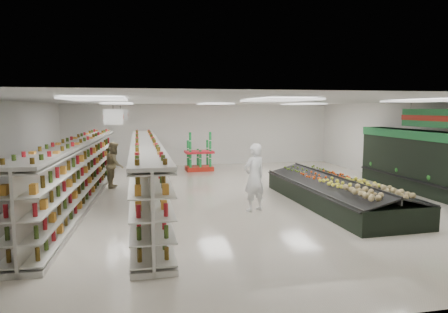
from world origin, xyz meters
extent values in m
plane|color=beige|center=(0.00, 0.00, 0.00)|extent=(16.00, 16.00, 0.00)
cube|color=white|center=(0.00, 0.00, 3.20)|extent=(14.00, 16.00, 0.02)
cube|color=white|center=(0.00, 8.00, 1.60)|extent=(14.00, 0.02, 3.20)
cube|color=white|center=(0.00, -8.00, 1.60)|extent=(14.00, 0.02, 3.20)
cube|color=white|center=(-7.00, 0.00, 1.60)|extent=(0.02, 16.00, 3.20)
cube|color=white|center=(7.00, 0.00, 1.60)|extent=(0.02, 16.00, 3.20)
cube|color=black|center=(6.55, -1.50, 1.10)|extent=(0.80, 8.00, 2.20)
cube|color=#1D6F35|center=(6.53, -1.50, 2.05)|extent=(0.85, 8.00, 0.30)
cube|color=black|center=(6.30, -1.50, 0.55)|extent=(0.55, 7.80, 0.15)
cube|color=silver|center=(6.40, -1.50, 1.35)|extent=(0.45, 7.70, 0.03)
cube|color=silver|center=(6.40, -1.50, 1.65)|extent=(0.45, 7.70, 0.03)
cube|color=white|center=(-3.80, -2.00, 2.75)|extent=(0.50, 0.06, 0.40)
cube|color=#A21E12|center=(-3.80, -2.00, 2.75)|extent=(0.52, 0.02, 0.12)
cylinder|color=black|center=(-3.80, -2.00, 3.05)|extent=(0.01, 0.01, 0.50)
cube|color=white|center=(-3.80, 2.00, 2.75)|extent=(0.50, 0.06, 0.40)
cube|color=#A21E12|center=(-3.80, 2.00, 2.75)|extent=(0.52, 0.02, 0.12)
cylinder|color=black|center=(-3.80, 2.00, 3.05)|extent=(0.01, 0.01, 0.50)
cube|color=#1D6F35|center=(6.25, -1.50, 2.65)|extent=(0.10, 3.20, 0.60)
cube|color=#A21E12|center=(6.19, -1.50, 2.65)|extent=(0.03, 3.20, 0.18)
cylinder|color=black|center=(6.25, -0.30, 3.05)|extent=(0.01, 0.01, 0.50)
cube|color=silver|center=(-5.02, 0.13, 0.06)|extent=(1.39, 11.45, 0.11)
cube|color=silver|center=(-5.02, 0.13, 0.95)|extent=(0.59, 11.42, 1.90)
cube|color=silver|center=(-5.02, 0.13, 1.94)|extent=(1.39, 11.45, 0.08)
cube|color=silver|center=(-5.24, 0.14, 0.17)|extent=(0.95, 11.34, 0.03)
cube|color=silver|center=(-5.24, 0.14, 0.59)|extent=(0.95, 11.34, 0.03)
cube|color=silver|center=(-5.24, 0.14, 1.00)|extent=(0.95, 11.34, 0.03)
cube|color=silver|center=(-5.24, 0.14, 1.42)|extent=(0.95, 11.34, 0.03)
cube|color=silver|center=(-5.24, 0.14, 1.84)|extent=(0.95, 11.34, 0.03)
cube|color=silver|center=(-4.80, 0.12, 0.17)|extent=(0.95, 11.34, 0.03)
cube|color=silver|center=(-4.80, 0.12, 0.59)|extent=(0.95, 11.34, 0.03)
cube|color=silver|center=(-4.80, 0.12, 1.00)|extent=(0.95, 11.34, 0.03)
cube|color=silver|center=(-4.80, 0.12, 1.42)|extent=(0.95, 11.34, 0.03)
cube|color=silver|center=(-4.80, 0.12, 1.84)|extent=(0.95, 11.34, 0.03)
cube|color=silver|center=(-2.98, -0.36, 0.06)|extent=(0.94, 11.34, 0.11)
cube|color=silver|center=(-2.98, -0.36, 0.94)|extent=(0.14, 11.33, 1.89)
cube|color=silver|center=(-2.98, -0.36, 1.93)|extent=(0.94, 11.34, 0.08)
cube|color=silver|center=(-3.20, -0.36, 0.17)|extent=(0.50, 11.24, 0.03)
cube|color=silver|center=(-3.20, -0.36, 0.58)|extent=(0.50, 11.24, 0.03)
cube|color=silver|center=(-3.20, -0.36, 1.00)|extent=(0.50, 11.24, 0.03)
cube|color=silver|center=(-3.20, -0.36, 1.41)|extent=(0.50, 11.24, 0.03)
cube|color=silver|center=(-3.20, -0.36, 1.82)|extent=(0.50, 11.24, 0.03)
cube|color=silver|center=(-2.76, -0.36, 0.17)|extent=(0.50, 11.24, 0.03)
cube|color=silver|center=(-2.76, -0.36, 0.58)|extent=(0.50, 11.24, 0.03)
cube|color=silver|center=(-2.76, -0.36, 1.00)|extent=(0.50, 11.24, 0.03)
cube|color=silver|center=(-2.76, -0.36, 1.41)|extent=(0.50, 11.24, 0.03)
cube|color=silver|center=(-2.76, -0.36, 1.82)|extent=(0.50, 11.24, 0.03)
cube|color=black|center=(2.74, -1.69, 0.31)|extent=(2.31, 6.22, 0.61)
cube|color=#262626|center=(1.73, -1.72, 0.63)|extent=(0.26, 6.15, 0.05)
cube|color=#262626|center=(3.76, -1.65, 0.63)|extent=(0.26, 6.15, 0.05)
cube|color=black|center=(2.20, -1.71, 0.72)|extent=(1.34, 6.10, 0.31)
cube|color=black|center=(3.29, -1.67, 0.72)|extent=(1.34, 6.10, 0.31)
cube|color=#262626|center=(2.74, -1.69, 0.81)|extent=(0.25, 6.06, 0.22)
cube|color=#A21E12|center=(-0.40, 5.99, 0.11)|extent=(1.32, 0.92, 0.21)
cube|color=red|center=(-0.40, 5.99, 0.90)|extent=(1.37, 0.97, 0.11)
imported|color=white|center=(0.07, -1.87, 0.99)|extent=(0.85, 0.72, 1.97)
imported|color=tan|center=(-4.11, 2.57, 0.87)|extent=(0.57, 0.87, 1.73)
camera|label=1|loc=(-3.11, -12.81, 2.97)|focal=32.00mm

